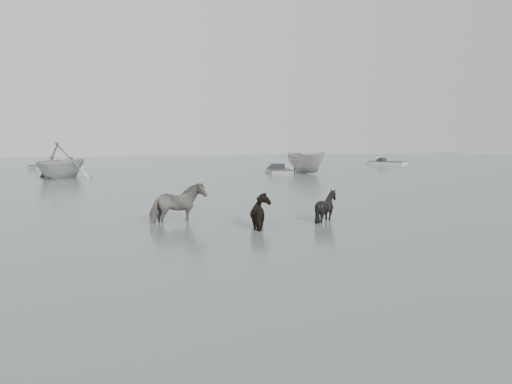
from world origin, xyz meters
The scene contains 10 objects.
ground centered at (0.00, 0.00, 0.00)m, with size 140.00×140.00×0.00m, color #556562.
pony_pinto centered at (-1.94, 1.46, 0.77)m, with size 0.83×1.83×1.55m, color black.
pony_dark centered at (0.36, -0.43, 0.68)m, with size 1.35×1.15×1.36m, color black.
pony_black centered at (2.72, -0.05, 0.64)m, with size 1.03×1.16×1.28m, color black.
rowboat_trail centered at (-5.85, 23.08, 1.33)m, with size 4.35×5.04×2.65m, color #B1B3B0.
boat_small centered at (12.61, 21.70, 0.96)m, with size 1.88×5.00×1.93m, color #B2B2AD.
skiff_port centered at (10.37, 22.13, 0.38)m, with size 5.46×1.60×0.75m, color gray, non-canonical shape.
skiff_mid centered at (-5.24, 37.04, 0.38)m, with size 4.76×1.60×0.75m, color #A0A3A0, non-canonical shape.
skiff_star centered at (27.11, 31.29, 0.38)m, with size 5.28×1.60×0.75m, color silver, non-canonical shape.
skiff_far centered at (-6.69, 35.39, 0.38)m, with size 5.74×1.60×0.75m, color #989B99, non-canonical shape.
Camera 1 is at (-5.14, -14.62, 2.66)m, focal length 35.00 mm.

